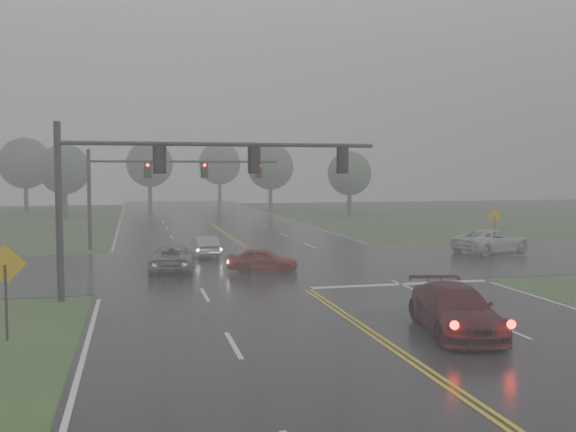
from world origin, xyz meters
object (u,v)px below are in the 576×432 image
object	(u,v)px
car_grey	(172,270)
signal_gantry_near	(164,175)
sedan_silver	(205,257)
signal_gantry_far	(151,179)
sedan_maroon	(455,333)
pickup_white	(491,253)
sedan_red	(263,272)

from	to	relation	value
car_grey	signal_gantry_near	xyz separation A→B (m)	(-0.68, -7.13, 5.03)
sedan_silver	signal_gantry_far	size ratio (longest dim) A/B	0.30
sedan_maroon	pickup_white	distance (m)	21.64
sedan_maroon	signal_gantry_far	distance (m)	27.62
sedan_red	car_grey	xyz separation A→B (m)	(-4.51, 1.76, 0.00)
sedan_silver	signal_gantry_far	bearing A→B (deg)	-64.20
pickup_white	car_grey	bearing A→B (deg)	77.95
sedan_silver	pickup_white	size ratio (longest dim) A/B	0.71
car_grey	sedan_maroon	bearing A→B (deg)	123.60
pickup_white	signal_gantry_near	bearing A→B (deg)	95.67
sedan_silver	signal_gantry_far	world-z (taller)	signal_gantry_far
sedan_silver	signal_gantry_far	xyz separation A→B (m)	(-2.98, 5.36, 4.68)
car_grey	signal_gantry_near	bearing A→B (deg)	90.57
car_grey	signal_gantry_near	size ratio (longest dim) A/B	0.36
sedan_maroon	signal_gantry_far	bearing A→B (deg)	119.16
signal_gantry_far	sedan_maroon	bearing A→B (deg)	-71.12
pickup_white	signal_gantry_near	distance (m)	23.51
signal_gantry_near	signal_gantry_far	distance (m)	17.50
sedan_maroon	signal_gantry_near	distance (m)	13.02
sedan_maroon	pickup_white	world-z (taller)	sedan_maroon
pickup_white	signal_gantry_far	bearing A→B (deg)	50.24
sedan_silver	signal_gantry_far	distance (m)	7.72
sedan_red	sedan_maroon	bearing A→B (deg)	-147.23
sedan_red	car_grey	size ratio (longest dim) A/B	0.76
sedan_silver	signal_gantry_near	xyz separation A→B (m)	(-2.90, -12.13, 5.03)
sedan_silver	pickup_white	world-z (taller)	pickup_white
sedan_maroon	car_grey	bearing A→B (deg)	127.89
sedan_silver	car_grey	xyz separation A→B (m)	(-2.22, -5.00, 0.00)
sedan_red	signal_gantry_far	xyz separation A→B (m)	(-5.26, 12.12, 4.68)
sedan_silver	pickup_white	bearing A→B (deg)	169.00
sedan_red	pickup_white	bearing A→B (deg)	-56.39
signal_gantry_near	pickup_white	bearing A→B (deg)	24.95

